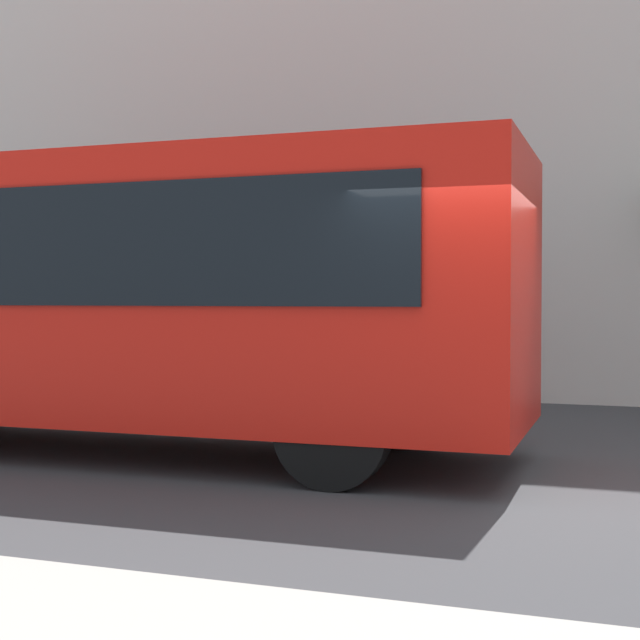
# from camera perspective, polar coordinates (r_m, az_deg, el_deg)

# --- Properties ---
(ground_plane) EXTENTS (60.00, 60.00, 0.00)m
(ground_plane) POSITION_cam_1_polar(r_m,az_deg,el_deg) (7.97, 12.05, -10.37)
(ground_plane) COLOR #38383A
(building_facade_far) EXTENTS (28.00, 1.55, 12.00)m
(building_facade_far) POSITION_cam_1_polar(r_m,az_deg,el_deg) (15.20, 15.56, 18.07)
(building_facade_far) COLOR beige
(building_facade_far) RESTS_ON ground_plane
(red_bus) EXTENTS (9.05, 2.54, 3.08)m
(red_bus) POSITION_cam_1_polar(r_m,az_deg,el_deg) (9.92, -13.95, 1.74)
(red_bus) COLOR red
(red_bus) RESTS_ON ground_plane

